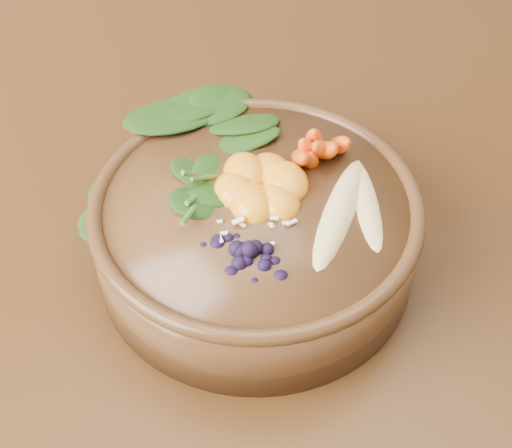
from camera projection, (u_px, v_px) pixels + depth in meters
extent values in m
plane|color=#381E0F|center=(383.00, 423.00, 1.30)|extent=(4.00, 4.00, 0.00)
cube|color=#432913|center=(471.00, 101.00, 0.77)|extent=(1.60, 0.90, 0.04)
cylinder|color=#513219|center=(256.00, 233.00, 0.57)|extent=(0.34, 0.34, 0.07)
ellipsoid|color=#E0CC84|center=(368.00, 195.00, 0.53)|extent=(0.05, 0.13, 0.02)
ellipsoid|color=#E0CC84|center=(341.00, 199.00, 0.52)|extent=(0.10, 0.12, 0.02)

